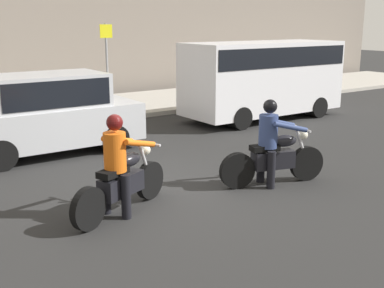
{
  "coord_description": "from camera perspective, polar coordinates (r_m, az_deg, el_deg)",
  "views": [
    {
      "loc": [
        -4.38,
        -7.4,
        2.93
      ],
      "look_at": [
        0.28,
        -0.65,
        0.87
      ],
      "focal_mm": 45.94,
      "sensor_mm": 36.0,
      "label": 1
    }
  ],
  "objects": [
    {
      "name": "ground_plane",
      "position": [
        9.08,
        -3.81,
        -4.73
      ],
      "size": [
        80.0,
        80.0,
        0.0
      ],
      "primitive_type": "plane",
      "color": "#252525"
    },
    {
      "name": "sidewalk_slab",
      "position": [
        16.26,
        -18.49,
        3.24
      ],
      "size": [
        40.0,
        4.4,
        0.14
      ],
      "primitive_type": "cube",
      "color": "#A8A399",
      "rests_on": "ground_plane"
    },
    {
      "name": "motorcycle_with_rider_denim_blue",
      "position": [
        9.03,
        9.34,
        -0.73
      ],
      "size": [
        2.03,
        0.84,
        1.58
      ],
      "color": "black",
      "rests_on": "ground_plane"
    },
    {
      "name": "motorcycle_with_rider_orange_stripe",
      "position": [
        7.64,
        -8.34,
        -3.41
      ],
      "size": [
        2.0,
        1.07,
        1.59
      ],
      "color": "black",
      "rests_on": "ground_plane"
    },
    {
      "name": "parked_hatchback_silver",
      "position": [
        11.44,
        -16.41,
        3.5
      ],
      "size": [
        4.05,
        1.76,
        1.8
      ],
      "color": "#B2B5BA",
      "rests_on": "ground_plane"
    },
    {
      "name": "parked_van_white",
      "position": [
        15.14,
        8.24,
        7.98
      ],
      "size": [
        5.04,
        1.96,
        2.32
      ],
      "color": "silver",
      "rests_on": "ground_plane"
    },
    {
      "name": "street_sign_post",
      "position": [
        17.08,
        -9.87,
        10.01
      ],
      "size": [
        0.44,
        0.08,
        2.71
      ],
      "color": "gray",
      "rests_on": "sidewalk_slab"
    }
  ]
}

